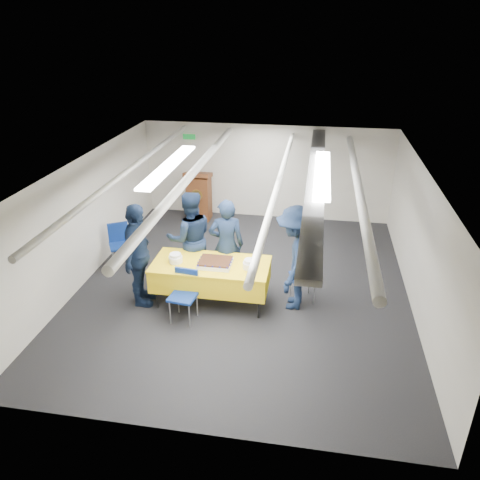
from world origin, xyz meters
name	(u,v)px	position (x,y,z in m)	size (l,w,h in m)	color
ground	(243,286)	(0.00, 0.00, 0.00)	(7.00, 7.00, 0.00)	black
room_shell	(252,188)	(0.09, 0.41, 1.81)	(6.00, 7.00, 2.30)	silver
serving_table	(211,274)	(-0.46, -0.62, 0.56)	(2.00, 0.95, 0.77)	black
sheet_cake	(215,263)	(-0.38, -0.67, 0.82)	(0.57, 0.44, 0.10)	white
plate_stack_left	(176,258)	(-1.07, -0.67, 0.84)	(0.24, 0.24, 0.16)	white
plate_stack_right	(250,264)	(0.22, -0.67, 0.84)	(0.24, 0.24, 0.16)	white
podium	(199,195)	(-1.60, 3.05, 0.61)	(0.62, 0.53, 1.25)	brown
chair_near	(185,290)	(-0.79, -1.14, 0.53)	(0.47, 0.47, 0.87)	gray
chair_right	(308,273)	(1.18, -0.24, 0.53)	(0.52, 0.52, 0.87)	gray
chair_left	(120,240)	(-2.59, 0.47, 0.53)	(0.57, 0.57, 0.87)	gray
sailor_a	(226,245)	(-0.30, -0.08, 0.87)	(0.64, 0.42, 1.74)	black
sailor_b	(190,238)	(-0.99, 0.03, 0.90)	(0.88, 0.68, 1.80)	black
sailor_c	(138,256)	(-1.67, -0.83, 0.92)	(1.08, 0.45, 1.85)	black
sailor_d	(295,258)	(0.95, -0.48, 0.92)	(1.19, 0.68, 1.84)	black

